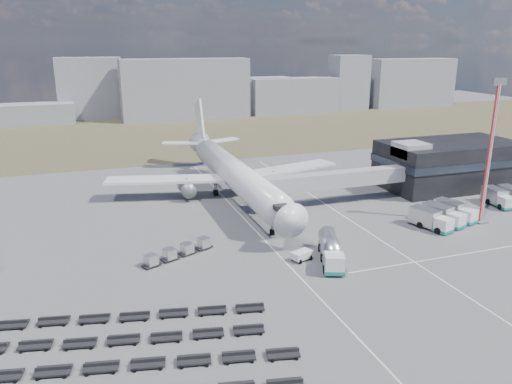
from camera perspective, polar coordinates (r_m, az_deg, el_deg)
name	(u,v)px	position (r m, az deg, el deg)	size (l,w,h in m)	color
ground	(293,256)	(76.55, 4.28, -7.27)	(420.00, 420.00, 0.00)	#565659
grass_strip	(169,134)	(178.96, -9.86, 6.55)	(420.00, 90.00, 0.01)	#49432B
lane_markings	(341,240)	(83.06, 9.68, -5.48)	(47.12, 110.00, 0.01)	silver
terminal	(449,163)	(119.07, 21.16, 3.10)	(30.40, 16.40, 11.00)	black
jet_bridge	(327,181)	(98.74, 8.14, 1.31)	(30.30, 3.80, 7.05)	#939399
airliner	(232,172)	(103.67, -2.75, 2.34)	(51.59, 64.53, 17.62)	white
skyline	(159,95)	(215.01, -11.06, 10.88)	(304.91, 26.14, 25.10)	gray
fuel_tanker	(331,250)	(74.63, 8.55, -6.57)	(6.61, 11.38, 3.59)	white
pushback_tug	(302,256)	(74.93, 5.26, -7.26)	(3.09, 1.74, 1.41)	white
catering_truck	(279,193)	(102.30, 2.63, -0.06)	(3.08, 6.56, 2.93)	white
service_trucks_near	(443,215)	(94.53, 20.60, -2.49)	(11.91, 10.31, 3.07)	white
uld_row	(178,251)	(76.25, -8.86, -6.72)	(11.58, 6.33, 1.66)	black
baggage_dollies	(120,353)	(55.76, -15.23, -17.36)	(37.01, 22.61, 0.82)	black
floodlight_mast	(490,153)	(95.31, 25.14, 4.05)	(2.41, 1.96, 25.39)	red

